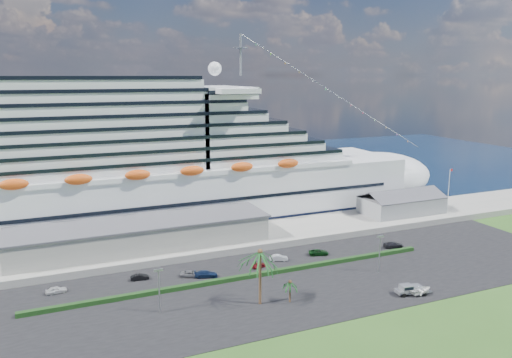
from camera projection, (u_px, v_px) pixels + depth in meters
name	position (u px, v px, depth m)	size (l,w,h in m)	color
ground	(317.00, 304.00, 93.80)	(420.00, 420.00, 0.00)	#2B521B
asphalt_lot	(291.00, 282.00, 103.68)	(140.00, 38.00, 0.12)	black
wharf	(240.00, 237.00, 129.60)	(240.00, 20.00, 1.80)	gray
water	(162.00, 177.00, 210.77)	(420.00, 160.00, 0.02)	#0B1832
cruise_ship	(137.00, 168.00, 139.67)	(191.00, 38.00, 54.00)	silver
terminal_building	(142.00, 234.00, 119.12)	(61.00, 15.00, 6.30)	gray
port_shed	(402.00, 204.00, 148.95)	(24.00, 12.31, 7.37)	gray
flagpole	(449.00, 186.00, 155.12)	(1.08, 0.16, 12.00)	silver
hedge	(246.00, 277.00, 104.99)	(88.00, 1.10, 0.90)	black
lamp_post_left	(159.00, 285.00, 89.10)	(1.60, 0.35, 8.27)	gray
lamp_post_right	(380.00, 249.00, 107.62)	(1.60, 0.35, 8.27)	gray
palm_tall	(260.00, 258.00, 91.66)	(8.82, 8.82, 11.13)	#47301E
palm_short	(290.00, 284.00, 93.56)	(3.53, 3.53, 4.56)	#47301E
parked_car_0	(56.00, 290.00, 97.95)	(1.59, 3.96, 1.35)	silver
parked_car_1	(140.00, 277.00, 104.34)	(1.32, 3.80, 1.25)	black
parked_car_2	(191.00, 274.00, 106.02)	(2.02, 4.39, 1.22)	gray
parked_car_3	(206.00, 274.00, 105.75)	(2.00, 4.92, 1.43)	#15264A
parked_car_4	(259.00, 265.00, 111.04)	(1.44, 3.57, 1.22)	maroon
parked_car_5	(279.00, 258.00, 115.11)	(1.47, 4.20, 1.38)	silver
parked_car_6	(319.00, 252.00, 118.77)	(2.19, 4.76, 1.32)	black
parked_car_7	(393.00, 245.00, 123.89)	(2.03, 4.99, 1.45)	black
pickup_truck	(409.00, 289.00, 97.52)	(5.79, 2.69, 1.97)	black
boat_trailer	(421.00, 290.00, 97.16)	(5.47, 3.56, 1.57)	gray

